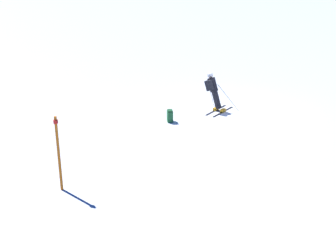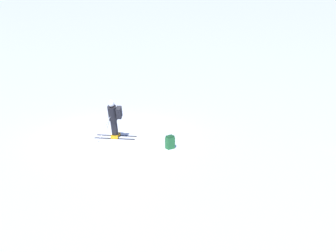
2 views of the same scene
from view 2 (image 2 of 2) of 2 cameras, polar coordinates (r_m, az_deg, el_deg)
ground_plane at (r=18.90m, az=-6.21°, el=-1.13°), size 300.00×300.00×0.00m
skier at (r=18.09m, az=-6.62°, el=1.04°), size 1.32×1.62×1.69m
spare_backpack at (r=17.30m, az=0.25°, el=-1.99°), size 0.37×0.37×0.50m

